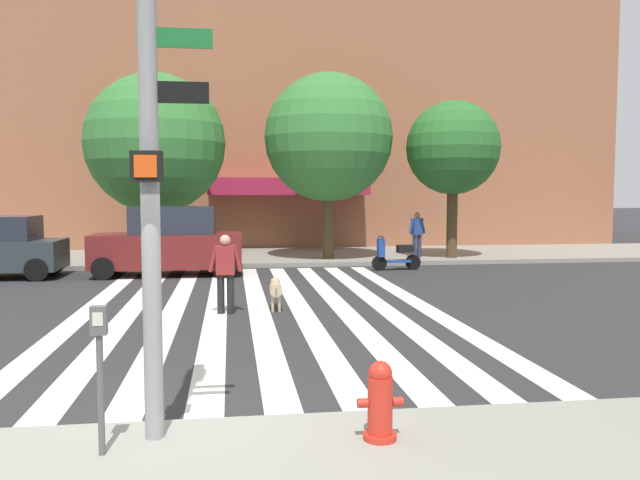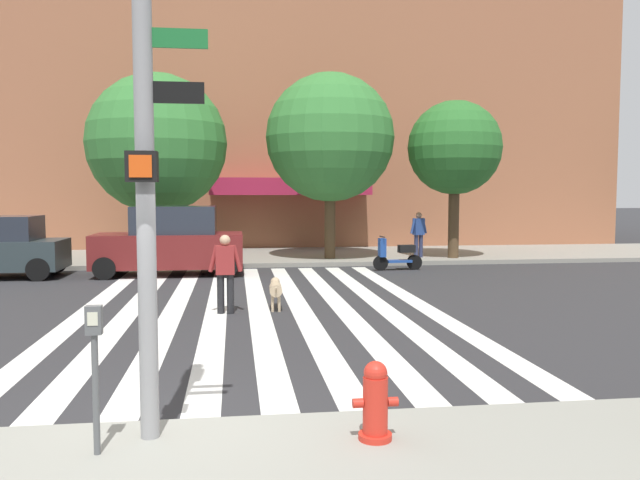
# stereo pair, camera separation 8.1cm
# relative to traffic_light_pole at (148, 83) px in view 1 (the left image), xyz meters

# --- Properties ---
(ground_plane) EXTENTS (160.00, 160.00, 0.00)m
(ground_plane) POSITION_rel_traffic_light_pole_xyz_m (0.07, 7.84, -3.52)
(ground_plane) COLOR #2B2B2D
(sidewalk_far) EXTENTS (80.00, 6.00, 0.15)m
(sidewalk_far) POSITION_rel_traffic_light_pole_xyz_m (0.07, 18.15, -3.45)
(sidewalk_far) COLOR gray
(sidewalk_far) RESTS_ON ground_plane
(crosswalk_stripes) EXTENTS (7.65, 14.03, 0.01)m
(crosswalk_stripes) POSITION_rel_traffic_light_pole_xyz_m (1.32, 7.84, -3.52)
(crosswalk_stripes) COLOR silver
(crosswalk_stripes) RESTS_ON ground_plane
(traffic_light_pole) EXTENTS (0.74, 0.46, 5.80)m
(traffic_light_pole) POSITION_rel_traffic_light_pole_xyz_m (0.00, 0.00, 0.00)
(traffic_light_pole) COLOR gray
(traffic_light_pole) RESTS_ON sidewalk_near
(fire_hydrant) EXTENTS (0.44, 0.32, 0.76)m
(fire_hydrant) POSITION_rel_traffic_light_pole_xyz_m (2.14, -0.30, -3.00)
(fire_hydrant) COLOR red
(fire_hydrant) RESTS_ON sidewalk_near
(parking_meter_curbside) EXTENTS (0.14, 0.11, 1.36)m
(parking_meter_curbside) POSITION_rel_traffic_light_pole_xyz_m (-0.43, -0.31, -2.49)
(parking_meter_curbside) COLOR #515456
(parking_meter_curbside) RESTS_ON sidewalk_near
(parked_car_behind_first) EXTENTS (4.44, 1.94, 2.09)m
(parked_car_behind_first) POSITION_rel_traffic_light_pole_xyz_m (-1.10, 13.66, -2.52)
(parked_car_behind_first) COLOR maroon
(parked_car_behind_first) RESTS_ON ground_plane
(parked_scooter) EXTENTS (1.63, 0.50, 1.11)m
(parked_scooter) POSITION_rel_traffic_light_pole_xyz_m (6.04, 13.94, -3.04)
(parked_scooter) COLOR black
(parked_scooter) RESTS_ON ground_plane
(street_tree_nearest) EXTENTS (4.85, 4.85, 6.49)m
(street_tree_nearest) POSITION_rel_traffic_light_pole_xyz_m (-1.82, 16.96, 0.69)
(street_tree_nearest) COLOR #4C3823
(street_tree_nearest) RESTS_ON sidewalk_far
(street_tree_middle) EXTENTS (4.53, 4.53, 6.55)m
(street_tree_middle) POSITION_rel_traffic_light_pole_xyz_m (4.20, 16.43, 0.90)
(street_tree_middle) COLOR #4C3823
(street_tree_middle) RESTS_ON sidewalk_far
(street_tree_further) EXTENTS (3.35, 3.35, 5.63)m
(street_tree_further) POSITION_rel_traffic_light_pole_xyz_m (8.66, 16.08, 0.55)
(street_tree_further) COLOR #4C3823
(street_tree_further) RESTS_ON sidewalk_far
(pedestrian_dog_walker) EXTENTS (0.71, 0.26, 1.64)m
(pedestrian_dog_walker) POSITION_rel_traffic_light_pole_xyz_m (0.63, 7.15, -2.59)
(pedestrian_dog_walker) COLOR black
(pedestrian_dog_walker) RESTS_ON ground_plane
(dog_on_leash) EXTENTS (0.29, 1.07, 0.65)m
(dog_on_leash) POSITION_rel_traffic_light_pole_xyz_m (1.69, 7.48, -3.08)
(dog_on_leash) COLOR tan
(dog_on_leash) RESTS_ON ground_plane
(pedestrian_bystander) EXTENTS (0.70, 0.34, 1.64)m
(pedestrian_bystander) POSITION_rel_traffic_light_pole_xyz_m (7.44, 16.34, -2.44)
(pedestrian_bystander) COLOR #282D4C
(pedestrian_bystander) RESTS_ON sidewalk_far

